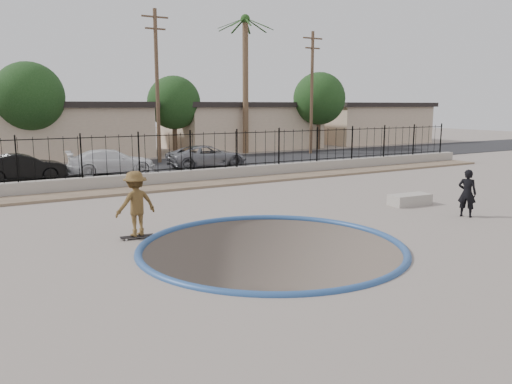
{
  "coord_description": "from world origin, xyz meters",
  "views": [
    {
      "loc": [
        -6.71,
        -11.7,
        3.67
      ],
      "look_at": [
        1.27,
        2.0,
        0.9
      ],
      "focal_mm": 35.0,
      "sensor_mm": 36.0,
      "label": 1
    }
  ],
  "objects": [
    {
      "name": "videographer",
      "position": [
        7.5,
        -1.19,
        0.8
      ],
      "size": [
        0.6,
        0.69,
        1.59
      ],
      "primitive_type": "imported",
      "rotation": [
        0.0,
        0.0,
        2.03
      ],
      "color": "black",
      "rests_on": "ground"
    },
    {
      "name": "concrete_ledge",
      "position": [
        7.41,
        1.16,
        0.2
      ],
      "size": [
        1.65,
        0.81,
        0.4
      ],
      "primitive_type": "cube",
      "rotation": [
        0.0,
        0.0,
        -0.07
      ],
      "color": "#A39B91",
      "rests_on": "ground"
    },
    {
      "name": "retaining_wall",
      "position": [
        0.0,
        10.3,
        0.3
      ],
      "size": [
        42.0,
        0.45,
        0.6
      ],
      "primitive_type": "cube",
      "color": "gray",
      "rests_on": "ground"
    },
    {
      "name": "coping_ring",
      "position": [
        0.0,
        -1.0,
        0.0
      ],
      "size": [
        7.04,
        7.04,
        0.2
      ],
      "primitive_type": "torus",
      "color": "navy",
      "rests_on": "ground"
    },
    {
      "name": "rock_strip",
      "position": [
        0.0,
        9.2,
        0.06
      ],
      "size": [
        42.0,
        1.6,
        0.11
      ],
      "primitive_type": "cube",
      "color": "#89735A",
      "rests_on": "ground"
    },
    {
      "name": "car_c",
      "position": [
        -0.05,
        15.0,
        0.69
      ],
      "size": [
        4.71,
        2.31,
        1.32
      ],
      "primitive_type": "imported",
      "rotation": [
        0.0,
        0.0,
        1.47
      ],
      "color": "white",
      "rests_on": "street"
    },
    {
      "name": "street",
      "position": [
        0.0,
        17.0,
        0.02
      ],
      "size": [
        90.0,
        8.0,
        0.04
      ],
      "primitive_type": "cube",
      "color": "black",
      "rests_on": "ground"
    },
    {
      "name": "house_east_far",
      "position": [
        28.0,
        26.5,
        1.97
      ],
      "size": [
        11.6,
        8.6,
        3.9
      ],
      "color": "tan",
      "rests_on": "ground"
    },
    {
      "name": "ground",
      "position": [
        0.0,
        12.0,
        -1.1
      ],
      "size": [
        120.0,
        120.0,
        2.2
      ],
      "primitive_type": "cube",
      "color": "gray",
      "rests_on": "ground"
    },
    {
      "name": "street_tree_left",
      "position": [
        -3.0,
        23.0,
        4.19
      ],
      "size": [
        4.32,
        4.32,
        6.36
      ],
      "color": "#473323",
      "rests_on": "ground"
    },
    {
      "name": "street_tree_right",
      "position": [
        19.0,
        22.0,
        4.19
      ],
      "size": [
        4.32,
        4.32,
        6.36
      ],
      "color": "#473323",
      "rests_on": "ground"
    },
    {
      "name": "house_east",
      "position": [
        14.0,
        26.5,
        1.97
      ],
      "size": [
        12.6,
        8.6,
        3.9
      ],
      "color": "tan",
      "rests_on": "ground"
    },
    {
      "name": "utility_pole_mid",
      "position": [
        4.0,
        19.0,
        4.96
      ],
      "size": [
        1.7,
        0.24,
        9.5
      ],
      "color": "#473323",
      "rests_on": "ground"
    },
    {
      "name": "palm_right",
      "position": [
        12.0,
        22.0,
        7.33
      ],
      "size": [
        2.3,
        2.3,
        10.3
      ],
      "color": "brown",
      "rests_on": "ground"
    },
    {
      "name": "street_tree_mid",
      "position": [
        7.0,
        24.0,
        3.84
      ],
      "size": [
        3.96,
        3.96,
        5.83
      ],
      "color": "#473323",
      "rests_on": "ground"
    },
    {
      "name": "utility_pole_right",
      "position": [
        16.0,
        19.0,
        4.7
      ],
      "size": [
        1.7,
        0.24,
        9.0
      ],
      "color": "#473323",
      "rests_on": "ground"
    },
    {
      "name": "fence",
      "position": [
        0.0,
        10.3,
        1.5
      ],
      "size": [
        40.0,
        0.04,
        1.8
      ],
      "color": "black",
      "rests_on": "retaining_wall"
    },
    {
      "name": "skateboard",
      "position": [
        -2.8,
        1.6,
        0.06
      ],
      "size": [
        0.94,
        0.34,
        0.08
      ],
      "rotation": [
        0.0,
        0.0,
        -0.12
      ],
      "color": "black",
      "rests_on": "ground"
    },
    {
      "name": "car_d",
      "position": [
        5.53,
        15.0,
        0.69
      ],
      "size": [
        4.74,
        2.25,
        1.31
      ],
      "primitive_type": "imported",
      "rotation": [
        0.0,
        0.0,
        1.55
      ],
      "color": "gray",
      "rests_on": "street"
    },
    {
      "name": "car_b",
      "position": [
        -4.4,
        14.8,
        0.69
      ],
      "size": [
        3.99,
        1.49,
        1.3
      ],
      "primitive_type": "imported",
      "rotation": [
        0.0,
        0.0,
        1.6
      ],
      "color": "black",
      "rests_on": "street"
    },
    {
      "name": "skater",
      "position": [
        -2.8,
        1.6,
        0.9
      ],
      "size": [
        1.26,
        0.86,
        1.8
      ],
      "primitive_type": "imported",
      "rotation": [
        0.0,
        0.0,
        3.32
      ],
      "color": "olive",
      "rests_on": "ground"
    },
    {
      "name": "house_center",
      "position": [
        0.0,
        26.5,
        1.97
      ],
      "size": [
        10.6,
        8.6,
        3.9
      ],
      "color": "tan",
      "rests_on": "ground"
    },
    {
      "name": "bowl_pit",
      "position": [
        0.0,
        -1.0,
        0.0
      ],
      "size": [
        6.84,
        6.84,
        1.8
      ],
      "primitive_type": null,
      "color": "#52483F",
      "rests_on": "ground"
    }
  ]
}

